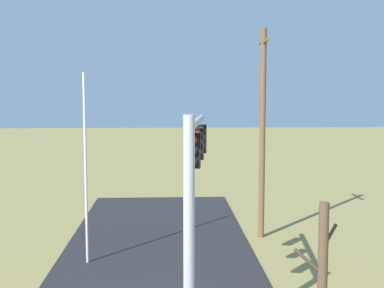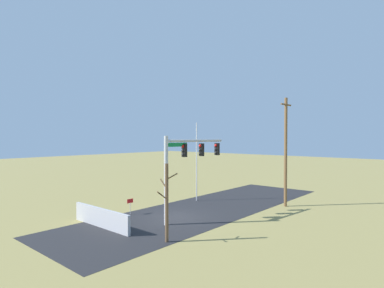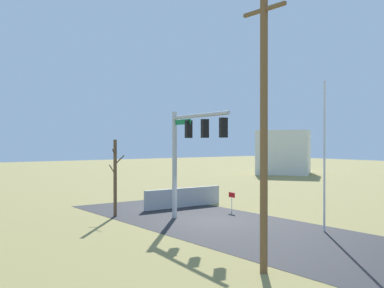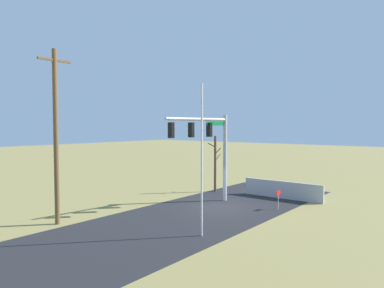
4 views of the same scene
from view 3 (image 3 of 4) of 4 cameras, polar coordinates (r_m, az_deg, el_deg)
name	(u,v)px [view 3 (image 3 of 4)]	position (r m, az deg, el deg)	size (l,w,h in m)	color
ground_plane	(209,221)	(25.69, 2.13, -9.60)	(160.00, 160.00, 0.00)	olive
road_surface	(260,233)	(22.75, 8.53, -10.90)	(28.00, 8.00, 0.01)	#232326
sidewalk_corner	(165,216)	(27.56, -3.37, -8.91)	(6.00, 6.00, 0.01)	#B7B5AD
retaining_fence	(184,198)	(30.94, -1.07, -6.70)	(0.20, 6.06, 1.28)	#A8A8AD
signal_mast	(189,143)	(24.89, -0.42, 0.10)	(5.66, 0.94, 6.15)	#B2B5BA
flagpole	(324,156)	(23.31, 16.20, -1.48)	(0.10, 0.10, 7.40)	silver
utility_pole	(264,128)	(15.56, 8.96, 2.04)	(1.90, 0.26, 9.47)	brown
bare_tree	(115,177)	(27.28, -9.57, -4.10)	(1.27, 1.02, 4.54)	brown
open_sign	(232,197)	(29.01, 4.99, -6.65)	(0.56, 0.04, 1.22)	silver
distant_building	(284,152)	(63.37, 11.40, -1.00)	(7.13, 6.71, 5.90)	silver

